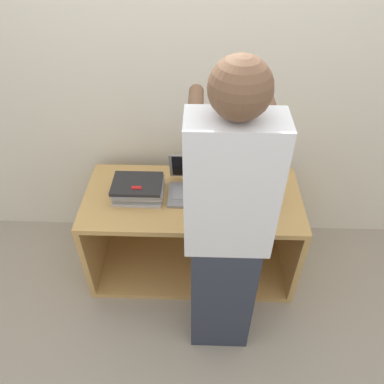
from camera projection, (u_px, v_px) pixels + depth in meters
ground_plane at (191, 300)px, 2.56m from camera, size 12.00×12.00×0.00m
wall_back at (195, 88)px, 2.32m from camera, size 8.00×0.05×2.40m
cart at (193, 225)px, 2.63m from camera, size 1.37×0.63×0.67m
laptop_open at (193, 186)px, 2.36m from camera, size 0.30×0.30×0.23m
laptop_stack_left at (138, 189)px, 2.32m from camera, size 0.32×0.25×0.11m
laptop_stack_right at (246, 191)px, 2.31m from camera, size 0.32×0.24×0.11m
person at (227, 235)px, 1.80m from camera, size 0.40×0.54×1.78m
inventory_tag at (137, 188)px, 2.24m from camera, size 0.06×0.02×0.01m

